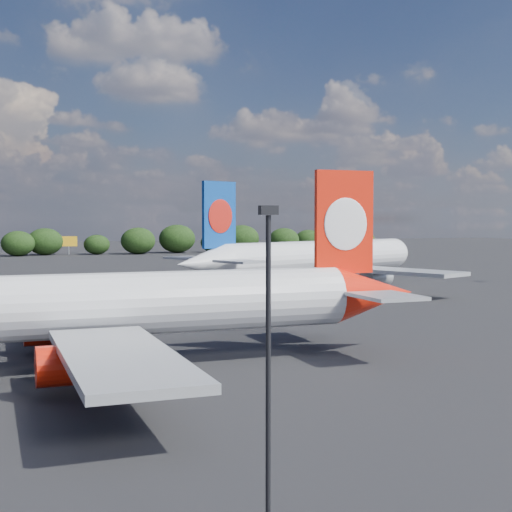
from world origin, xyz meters
name	(u,v)px	position (x,y,z in m)	size (l,w,h in m)	color
ground	(29,300)	(0.00, 60.00, 0.00)	(500.00, 500.00, 0.00)	black
qantas_airliner	(137,306)	(7.33, 13.34, 4.46)	(44.87, 42.64, 14.65)	silver
china_southern_airliner	(311,258)	(40.76, 61.26, 4.79)	(45.65, 44.02, 15.74)	silver
apron_lamp_post	(268,370)	(6.58, -18.25, 6.23)	(0.55, 0.30, 11.17)	black
billboard_yellow	(69,242)	(12.00, 182.00, 3.87)	(5.00, 0.30, 5.50)	gold
horizon_treeline	(46,242)	(5.29, 179.80, 4.00)	(203.41, 15.77, 9.10)	black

